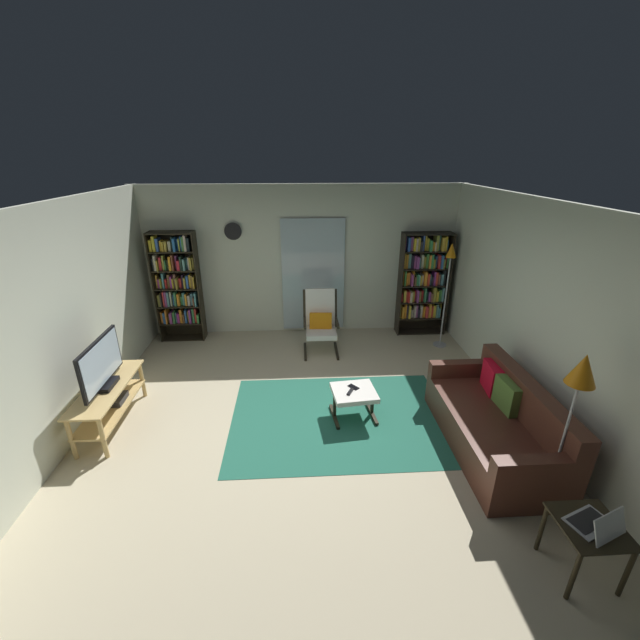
% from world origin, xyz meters
% --- Properties ---
extents(ground_plane, '(7.02, 7.02, 0.00)m').
position_xyz_m(ground_plane, '(0.00, 0.00, 0.00)').
color(ground_plane, '#C2B594').
extents(wall_back, '(5.60, 0.06, 2.60)m').
position_xyz_m(wall_back, '(0.00, 2.90, 1.30)').
color(wall_back, silver).
rests_on(wall_back, ground).
extents(wall_left, '(0.06, 6.00, 2.60)m').
position_xyz_m(wall_left, '(-2.70, 0.00, 1.30)').
color(wall_left, silver).
rests_on(wall_left, ground).
extents(wall_right, '(0.06, 6.00, 2.60)m').
position_xyz_m(wall_right, '(2.70, 0.00, 1.30)').
color(wall_right, silver).
rests_on(wall_right, ground).
extents(glass_door_panel, '(1.10, 0.01, 2.00)m').
position_xyz_m(glass_door_panel, '(0.19, 2.83, 1.05)').
color(glass_door_panel, silver).
extents(area_rug, '(2.70, 1.93, 0.01)m').
position_xyz_m(area_rug, '(0.41, 0.12, 0.00)').
color(area_rug, '#256651').
rests_on(area_rug, ground).
extents(tv_stand, '(0.43, 1.30, 0.53)m').
position_xyz_m(tv_stand, '(-2.36, 0.19, 0.35)').
color(tv_stand, tan).
rests_on(tv_stand, ground).
extents(television, '(0.20, 0.94, 0.59)m').
position_xyz_m(television, '(-2.36, 0.18, 0.81)').
color(television, black).
rests_on(television, tv_stand).
extents(bookshelf_near_tv, '(0.74, 0.30, 1.89)m').
position_xyz_m(bookshelf_near_tv, '(-2.12, 2.64, 1.02)').
color(bookshelf_near_tv, black).
rests_on(bookshelf_near_tv, ground).
extents(bookshelf_near_sofa, '(0.86, 0.30, 1.82)m').
position_xyz_m(bookshelf_near_sofa, '(2.12, 2.67, 0.99)').
color(bookshelf_near_sofa, black).
rests_on(bookshelf_near_sofa, ground).
extents(leather_sofa, '(0.86, 1.90, 0.81)m').
position_xyz_m(leather_sofa, '(2.07, -0.47, 0.30)').
color(leather_sofa, '#50291E').
rests_on(leather_sofa, ground).
extents(lounge_armchair, '(0.56, 0.65, 1.02)m').
position_xyz_m(lounge_armchair, '(0.27, 2.04, 0.53)').
color(lounge_armchair, black).
rests_on(lounge_armchair, ground).
extents(ottoman, '(0.57, 0.53, 0.38)m').
position_xyz_m(ottoman, '(0.57, 0.15, 0.31)').
color(ottoman, white).
rests_on(ottoman, ground).
extents(tv_remote, '(0.10, 0.15, 0.02)m').
position_xyz_m(tv_remote, '(0.52, 0.11, 0.39)').
color(tv_remote, black).
rests_on(tv_remote, ottoman).
extents(cell_phone, '(0.14, 0.15, 0.01)m').
position_xyz_m(cell_phone, '(0.58, 0.22, 0.38)').
color(cell_phone, black).
rests_on(cell_phone, ottoman).
extents(floor_lamp_by_sofa, '(0.24, 0.24, 1.55)m').
position_xyz_m(floor_lamp_by_sofa, '(2.25, -1.25, 1.30)').
color(floor_lamp_by_sofa, '#A5A5AD').
rests_on(floor_lamp_by_sofa, ground).
extents(floor_lamp_by_shelf, '(0.22, 0.22, 1.77)m').
position_xyz_m(floor_lamp_by_shelf, '(2.33, 2.08, 1.35)').
color(floor_lamp_by_shelf, '#A5A5AD').
rests_on(floor_lamp_by_shelf, ground).
extents(side_table, '(0.46, 0.46, 0.49)m').
position_xyz_m(side_table, '(2.06, -1.96, 0.39)').
color(side_table, black).
rests_on(side_table, ground).
extents(laptop, '(0.40, 0.37, 0.20)m').
position_xyz_m(laptop, '(2.08, -2.00, 0.55)').
color(laptop, '#B7BABF').
rests_on(laptop, side_table).
extents(wall_clock, '(0.29, 0.03, 0.29)m').
position_xyz_m(wall_clock, '(-1.15, 2.82, 1.85)').
color(wall_clock, silver).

